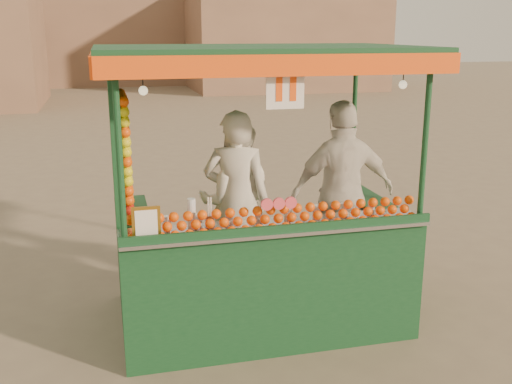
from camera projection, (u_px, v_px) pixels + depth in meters
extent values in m
plane|color=#695C4B|center=(293.00, 320.00, 5.99)|extent=(90.00, 90.00, 0.00)
cube|color=#89664E|center=(283.00, 37.00, 29.46)|extent=(9.00, 6.00, 5.00)
cube|color=#89664E|center=(94.00, 17.00, 32.71)|extent=(14.00, 7.00, 7.00)
cube|color=#0F3A1E|center=(258.00, 302.00, 6.05)|extent=(2.68, 1.65, 0.31)
cylinder|color=black|center=(165.00, 309.00, 5.82)|extent=(0.37, 0.10, 0.37)
cylinder|color=black|center=(344.00, 289.00, 6.26)|extent=(0.37, 0.10, 0.37)
cube|color=#0F3A1E|center=(277.00, 275.00, 5.27)|extent=(2.68, 0.31, 0.83)
cube|color=#0F3A1E|center=(135.00, 256.00, 5.72)|extent=(0.31, 1.34, 0.83)
cube|color=#0F3A1E|center=(366.00, 236.00, 6.28)|extent=(0.31, 1.34, 0.83)
cube|color=#B2B2B7|center=(277.00, 227.00, 5.19)|extent=(2.68, 0.48, 0.03)
cylinder|color=#0F3A1E|center=(120.00, 158.00, 4.58)|extent=(0.05, 0.05, 1.45)
cylinder|color=#0F3A1E|center=(425.00, 143.00, 5.18)|extent=(0.05, 0.05, 1.45)
cylinder|color=#0F3A1E|center=(115.00, 127.00, 6.03)|extent=(0.05, 0.05, 1.45)
cylinder|color=#0F3A1E|center=(354.00, 118.00, 6.63)|extent=(0.05, 0.05, 1.45)
cube|color=#0F3A1E|center=(258.00, 50.00, 5.41)|extent=(2.89, 1.86, 0.08)
cube|color=#F74F0D|center=(289.00, 65.00, 4.56)|extent=(2.89, 0.04, 0.17)
cube|color=#F74F0D|center=(237.00, 56.00, 6.30)|extent=(2.89, 0.04, 0.17)
cube|color=#F74F0D|center=(93.00, 62.00, 5.09)|extent=(0.04, 1.86, 0.17)
cube|color=#F74F0D|center=(404.00, 58.00, 5.77)|extent=(0.04, 1.86, 0.17)
cylinder|color=#EA4753|center=(279.00, 204.00, 4.99)|extent=(0.10, 0.03, 0.10)
cube|color=#B57B21|center=(146.00, 224.00, 4.76)|extent=(0.23, 0.02, 0.29)
cube|color=white|center=(285.00, 89.00, 4.68)|extent=(0.31, 0.02, 0.31)
sphere|color=#FFE5B2|center=(143.00, 91.00, 4.56)|extent=(0.07, 0.07, 0.07)
sphere|color=#FFE5B2|center=(403.00, 85.00, 5.07)|extent=(0.07, 0.07, 0.07)
imported|color=beige|center=(236.00, 200.00, 5.87)|extent=(0.75, 0.61, 1.77)
imported|color=white|center=(236.00, 203.00, 6.06)|extent=(0.92, 0.80, 1.61)
imported|color=silver|center=(343.00, 193.00, 5.96)|extent=(1.09, 0.48, 1.85)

